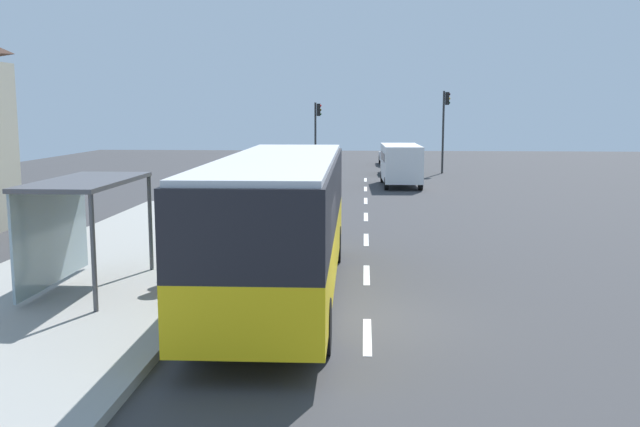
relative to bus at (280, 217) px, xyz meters
The scene contains 19 objects.
ground_plane 12.55m from the bus, 82.07° to the left, with size 56.00×92.00×0.04m, color #38383A.
sidewalk_platform 5.01m from the bus, behind, with size 6.20×30.00×0.18m, color #999993.
lane_stripe_seg_1 3.82m from the bus, 54.11° to the right, with size 0.16×2.20×0.01m, color silver.
lane_stripe_seg_2 3.53m from the bus, 49.39° to the left, with size 0.16×2.20×0.01m, color silver.
lane_stripe_seg_3 7.77m from the bus, 74.93° to the left, with size 0.16×2.20×0.01m, color silver.
lane_stripe_seg_4 12.58m from the bus, 80.93° to the left, with size 0.16×2.20×0.01m, color silver.
lane_stripe_seg_5 17.50m from the bus, 83.52° to the left, with size 0.16×2.20×0.01m, color silver.
lane_stripe_seg_6 22.45m from the bus, 84.97° to the left, with size 0.16×2.20×0.01m, color silver.
lane_stripe_seg_7 27.42m from the bus, 85.89° to the left, with size 0.16×2.20×0.01m, color silver.
bus is the anchor object (origin of this frame).
white_van 24.24m from the bus, 80.71° to the left, with size 2.15×5.25×2.30m.
sedan_near 31.39m from the bus, 82.66° to the left, with size 1.94×4.45×1.52m.
sedan_far 39.63m from the bus, 84.19° to the left, with size 1.97×4.46×1.52m.
recycling_bin_orange 2.76m from the bus, behind, with size 0.52×0.52×0.95m, color orange.
recycling_bin_blue 2.82m from the bus, 166.34° to the left, with size 0.52×0.52×0.95m, color blue.
recycling_bin_green 3.05m from the bus, 152.33° to the left, with size 0.52×0.52×0.95m, color green.
traffic_light_near_side 33.05m from the bus, 77.39° to the left, with size 0.49×0.28×5.47m.
traffic_light_far_side 33.06m from the bus, 92.40° to the left, with size 0.49×0.28×4.72m.
bus_shelter 4.71m from the bus, behind, with size 1.80×4.00×2.50m.
Camera 1 is at (0.16, -13.83, 4.24)m, focal length 39.62 mm.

